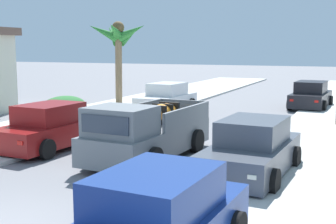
% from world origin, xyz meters
% --- Properties ---
extents(sidewalk_left, '(5.29, 60.00, 0.12)m').
position_xyz_m(sidewalk_left, '(-5.83, 12.00, 0.06)').
color(sidewalk_left, beige).
rests_on(sidewalk_left, ground).
extents(curb_left, '(0.16, 60.00, 0.10)m').
position_xyz_m(curb_left, '(-4.58, 12.00, 0.05)').
color(curb_left, silver).
rests_on(curb_left, ground).
extents(curb_right, '(0.16, 60.00, 0.10)m').
position_xyz_m(curb_right, '(4.58, 12.00, 0.05)').
color(curb_right, silver).
rests_on(curb_right, ground).
extents(pickup_truck, '(2.42, 5.31, 1.80)m').
position_xyz_m(pickup_truck, '(0.26, 6.12, 0.81)').
color(pickup_truck, slate).
rests_on(pickup_truck, ground).
extents(car_left_near, '(2.18, 4.33, 1.54)m').
position_xyz_m(car_left_near, '(-3.38, 6.19, 0.71)').
color(car_left_near, maroon).
rests_on(car_left_near, ground).
extents(car_right_near, '(2.21, 4.34, 1.54)m').
position_xyz_m(car_right_near, '(3.58, 20.28, 0.71)').
color(car_right_near, black).
rests_on(car_right_near, ground).
extents(car_left_mid, '(2.19, 4.33, 1.54)m').
position_xyz_m(car_left_mid, '(3.62, 5.63, 0.71)').
color(car_left_mid, '#474C56').
rests_on(car_left_mid, ground).
extents(car_right_mid, '(2.20, 4.33, 1.54)m').
position_xyz_m(car_right_mid, '(-3.36, 15.86, 0.71)').
color(car_right_mid, silver).
rests_on(car_right_mid, ground).
extents(palm_tree_right_mid, '(3.43, 3.11, 4.94)m').
position_xyz_m(palm_tree_right_mid, '(-7.12, 17.34, 3.92)').
color(palm_tree_right_mid, '#846B4C').
rests_on(palm_tree_right_mid, ground).
extents(hedge_bush, '(1.80, 2.80, 1.10)m').
position_xyz_m(hedge_bush, '(-6.94, 11.65, 0.55)').
color(hedge_bush, '#2D6B33').
rests_on(hedge_bush, ground).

